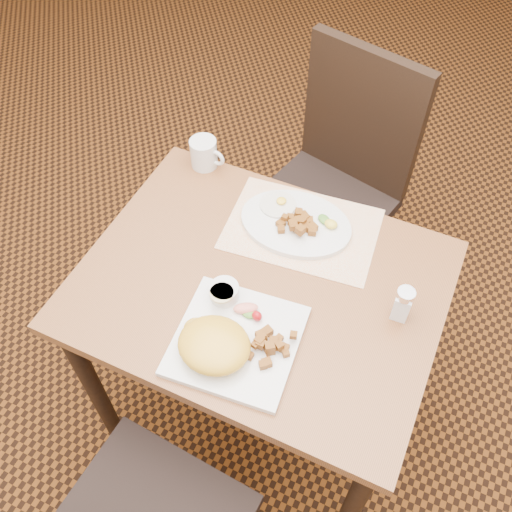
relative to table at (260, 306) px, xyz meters
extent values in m
plane|color=black|center=(0.00, 0.00, -0.64)|extent=(8.00, 8.00, 0.00)
cube|color=brown|center=(0.00, 0.00, 0.09)|extent=(0.90, 0.70, 0.03)
cylinder|color=black|center=(-0.40, -0.30, -0.28)|extent=(0.05, 0.05, 0.71)
cylinder|color=black|center=(0.40, -0.30, -0.28)|extent=(0.05, 0.05, 0.71)
cylinder|color=black|center=(-0.40, 0.30, -0.28)|extent=(0.05, 0.05, 0.71)
cylinder|color=black|center=(0.40, 0.30, -0.28)|extent=(0.05, 0.05, 0.71)
cylinder|color=black|center=(-0.20, -0.40, -0.43)|extent=(0.04, 0.04, 0.42)
cube|color=black|center=(-0.03, 0.57, -0.19)|extent=(0.51, 0.51, 0.05)
cylinder|color=black|center=(0.19, 0.70, -0.43)|extent=(0.04, 0.04, 0.42)
cylinder|color=black|center=(0.11, 0.35, -0.43)|extent=(0.04, 0.04, 0.42)
cylinder|color=black|center=(-0.16, 0.78, -0.43)|extent=(0.04, 0.04, 0.42)
cylinder|color=black|center=(-0.24, 0.43, -0.43)|extent=(0.04, 0.04, 0.42)
cube|color=black|center=(0.02, 0.76, 0.08)|extent=(0.42, 0.14, 0.50)
cube|color=white|center=(0.03, 0.21, 0.11)|extent=(0.43, 0.32, 0.00)
cube|color=silver|center=(0.02, -0.18, 0.12)|extent=(0.31, 0.31, 0.02)
ellipsoid|color=gold|center=(-0.01, -0.23, 0.16)|extent=(0.17, 0.15, 0.06)
ellipsoid|color=gold|center=(0.02, -0.25, 0.14)|extent=(0.07, 0.06, 0.02)
ellipsoid|color=gold|center=(-0.07, -0.20, 0.14)|extent=(0.07, 0.06, 0.02)
cylinder|color=silver|center=(-0.06, -0.09, 0.14)|extent=(0.07, 0.07, 0.04)
cylinder|color=beige|center=(-0.05, -0.10, 0.16)|extent=(0.06, 0.06, 0.01)
ellipsoid|color=#387223|center=(0.02, -0.11, 0.13)|extent=(0.04, 0.03, 0.01)
ellipsoid|color=red|center=(0.04, -0.11, 0.14)|extent=(0.03, 0.03, 0.03)
ellipsoid|color=#F28C72|center=(0.01, -0.10, 0.14)|extent=(0.07, 0.06, 0.02)
cylinder|color=white|center=(-0.06, 0.24, 0.13)|extent=(0.10, 0.10, 0.01)
ellipsoid|color=yellow|center=(-0.05, 0.25, 0.14)|extent=(0.03, 0.03, 0.01)
ellipsoid|color=#387223|center=(0.08, 0.24, 0.13)|extent=(0.05, 0.05, 0.01)
ellipsoid|color=yellow|center=(0.10, 0.23, 0.14)|extent=(0.04, 0.03, 0.02)
cube|color=white|center=(0.34, 0.05, 0.15)|extent=(0.04, 0.04, 0.08)
cylinder|color=silver|center=(0.34, 0.05, 0.20)|extent=(0.04, 0.04, 0.02)
cylinder|color=silver|center=(-0.33, 0.32, 0.15)|extent=(0.08, 0.08, 0.09)
torus|color=silver|center=(-0.28, 0.32, 0.16)|extent=(0.05, 0.02, 0.05)
cube|color=#8D5016|center=(0.08, -0.15, 0.13)|extent=(0.02, 0.02, 0.02)
cube|color=#8D5016|center=(0.13, -0.16, 0.13)|extent=(0.02, 0.02, 0.02)
cube|color=#8D5016|center=(0.07, -0.19, 0.15)|extent=(0.02, 0.02, 0.01)
cube|color=#8D5016|center=(0.11, -0.14, 0.13)|extent=(0.02, 0.02, 0.01)
cube|color=#8D5016|center=(0.10, -0.18, 0.13)|extent=(0.02, 0.02, 0.02)
cube|color=#8D5016|center=(0.10, -0.18, 0.15)|extent=(0.03, 0.03, 0.02)
cube|color=#8D5016|center=(0.08, -0.18, 0.15)|extent=(0.02, 0.02, 0.02)
cube|color=#8D5016|center=(0.11, -0.21, 0.13)|extent=(0.03, 0.03, 0.02)
cube|color=#8D5016|center=(0.08, -0.14, 0.14)|extent=(0.03, 0.03, 0.02)
cube|color=#8D5016|center=(0.14, -0.17, 0.13)|extent=(0.02, 0.02, 0.01)
cube|color=#8D5016|center=(0.11, -0.16, 0.14)|extent=(0.02, 0.02, 0.02)
cube|color=#8D5016|center=(0.07, -0.16, 0.13)|extent=(0.02, 0.02, 0.02)
cube|color=#8D5016|center=(0.11, -0.14, 0.13)|extent=(0.02, 0.02, 0.01)
cube|color=#8D5016|center=(0.13, -0.16, 0.13)|extent=(0.02, 0.02, 0.02)
cube|color=#8D5016|center=(0.08, -0.17, 0.15)|extent=(0.02, 0.02, 0.02)
cube|color=#8D5016|center=(0.08, -0.17, 0.13)|extent=(0.02, 0.02, 0.02)
cube|color=#8D5016|center=(0.08, -0.16, 0.15)|extent=(0.03, 0.03, 0.02)
cube|color=#8D5016|center=(0.10, -0.17, 0.14)|extent=(0.03, 0.03, 0.02)
cube|color=#8D5016|center=(0.11, -0.18, 0.13)|extent=(0.03, 0.03, 0.02)
cube|color=#8D5016|center=(0.07, -0.21, 0.13)|extent=(0.02, 0.02, 0.01)
cube|color=#8D5016|center=(0.10, -0.15, 0.13)|extent=(0.03, 0.03, 0.02)
cube|color=#8D5016|center=(0.11, -0.22, 0.13)|extent=(0.02, 0.02, 0.02)
cube|color=#8D5016|center=(0.14, -0.13, 0.15)|extent=(0.02, 0.02, 0.01)
cube|color=#8D5016|center=(0.12, -0.16, 0.15)|extent=(0.02, 0.02, 0.01)
cube|color=#8D5016|center=(0.03, 0.22, 0.14)|extent=(0.03, 0.03, 0.02)
cube|color=#8D5016|center=(0.03, 0.20, 0.15)|extent=(0.02, 0.02, 0.02)
cube|color=#8D5016|center=(-0.01, 0.16, 0.14)|extent=(0.03, 0.03, 0.02)
cube|color=#8D5016|center=(0.06, 0.20, 0.14)|extent=(0.03, 0.03, 0.02)
cube|color=#8D5016|center=(0.07, 0.19, 0.14)|extent=(0.03, 0.02, 0.02)
cube|color=#8D5016|center=(0.02, 0.24, 0.14)|extent=(0.02, 0.02, 0.01)
cube|color=#8D5016|center=(0.05, 0.20, 0.14)|extent=(0.02, 0.02, 0.02)
cube|color=#8D5016|center=(0.02, 0.18, 0.14)|extent=(0.02, 0.02, 0.02)
cube|color=#8D5016|center=(0.03, 0.21, 0.14)|extent=(0.02, 0.02, 0.01)
cube|color=#8D5016|center=(0.01, 0.24, 0.14)|extent=(0.02, 0.02, 0.02)
cube|color=#8D5016|center=(0.01, 0.23, 0.14)|extent=(0.02, 0.03, 0.02)
cube|color=#8D5016|center=(-0.02, 0.18, 0.14)|extent=(0.03, 0.03, 0.02)
cube|color=#8D5016|center=(0.04, 0.22, 0.14)|extent=(0.03, 0.03, 0.02)
cube|color=#8D5016|center=(-0.01, 0.21, 0.14)|extent=(0.02, 0.02, 0.02)
cube|color=#8D5016|center=(0.02, 0.17, 0.15)|extent=(0.03, 0.03, 0.02)
cube|color=#8D5016|center=(0.04, 0.17, 0.15)|extent=(0.03, 0.03, 0.02)
cube|color=#8D5016|center=(0.01, 0.19, 0.14)|extent=(0.02, 0.02, 0.02)
cube|color=#8D5016|center=(0.03, 0.20, 0.14)|extent=(0.03, 0.03, 0.02)
cube|color=#8D5016|center=(0.03, 0.20, 0.15)|extent=(0.02, 0.02, 0.01)
cube|color=#8D5016|center=(0.02, 0.20, 0.14)|extent=(0.03, 0.03, 0.02)
cube|color=#8D5016|center=(-0.02, 0.19, 0.15)|extent=(0.02, 0.02, 0.01)
cube|color=#8D5016|center=(0.02, 0.19, 0.15)|extent=(0.03, 0.03, 0.02)
cube|color=#8D5016|center=(0.01, 0.18, 0.15)|extent=(0.03, 0.02, 0.02)
camera|label=1|loc=(0.34, -0.75, 1.28)|focal=40.00mm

